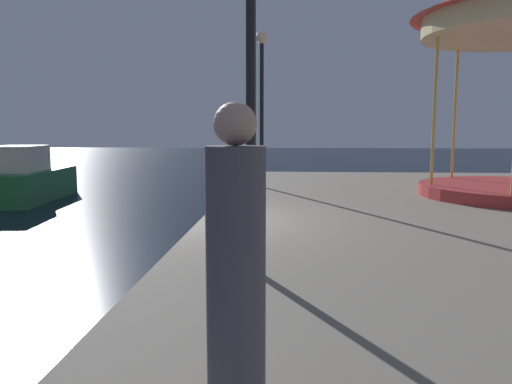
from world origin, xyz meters
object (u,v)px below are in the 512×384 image
(lamp_post_mid_promenade, at_px, (262,83))
(person_mid_promenade, at_px, (236,280))
(bollard_center, at_px, (229,201))
(lamp_post_near_edge, at_px, (251,20))
(motorboat_green, at_px, (23,180))

(lamp_post_mid_promenade, xyz_separation_m, person_mid_promenade, (0.54, -12.18, -2.23))
(bollard_center, height_order, person_mid_promenade, person_mid_promenade)
(lamp_post_near_edge, bearing_deg, bollard_center, 100.59)
(lamp_post_near_edge, xyz_separation_m, lamp_post_mid_promenade, (-0.37, 8.90, 0.10))
(lamp_post_near_edge, height_order, person_mid_promenade, lamp_post_near_edge)
(lamp_post_mid_promenade, height_order, bollard_center, lamp_post_mid_promenade)
(lamp_post_mid_promenade, bearing_deg, motorboat_green, 166.65)
(lamp_post_near_edge, bearing_deg, lamp_post_mid_promenade, 92.40)
(lamp_post_mid_promenade, xyz_separation_m, bollard_center, (-0.46, -4.43, -2.92))
(motorboat_green, bearing_deg, lamp_post_mid_promenade, -13.35)
(lamp_post_near_edge, xyz_separation_m, person_mid_promenade, (0.17, -3.27, -2.13))
(lamp_post_mid_promenade, distance_m, person_mid_promenade, 12.39)
(bollard_center, bearing_deg, motorboat_green, 141.72)
(motorboat_green, relative_size, person_mid_promenade, 2.58)
(motorboat_green, relative_size, lamp_post_near_edge, 1.10)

